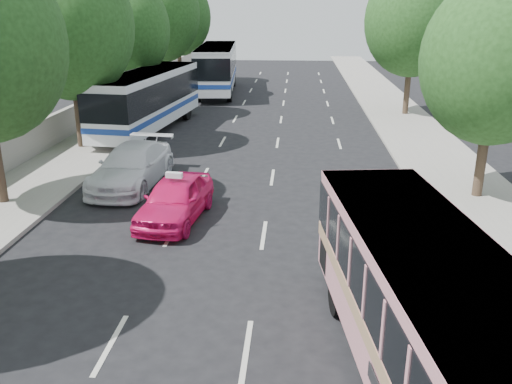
# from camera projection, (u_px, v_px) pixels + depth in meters

# --- Properties ---
(ground) EXTENTS (120.00, 120.00, 0.00)m
(ground) POSITION_uv_depth(u_px,v_px,m) (213.00, 299.00, 13.26)
(ground) COLOR black
(ground) RESTS_ON ground
(sidewalk_left) EXTENTS (4.00, 90.00, 0.15)m
(sidewalk_left) POSITION_uv_depth(u_px,v_px,m) (123.00, 123.00, 32.67)
(sidewalk_left) COLOR #9E998E
(sidewalk_left) RESTS_ON ground
(sidewalk_right) EXTENTS (4.00, 90.00, 0.12)m
(sidewalk_right) POSITION_uv_depth(u_px,v_px,m) (409.00, 127.00, 31.49)
(sidewalk_right) COLOR #9E998E
(sidewalk_right) RESTS_ON ground
(low_wall) EXTENTS (0.30, 90.00, 1.50)m
(low_wall) POSITION_uv_depth(u_px,v_px,m) (92.00, 109.00, 32.52)
(low_wall) COLOR #9E998E
(low_wall) RESTS_ON sidewalk_left
(tree_left_c) EXTENTS (6.00, 6.00, 9.35)m
(tree_left_c) POSITION_uv_depth(u_px,v_px,m) (70.00, 21.00, 24.98)
(tree_left_c) COLOR #38281E
(tree_left_c) RESTS_ON ground
(tree_left_d) EXTENTS (5.52, 5.52, 8.60)m
(tree_left_d) POSITION_uv_depth(u_px,v_px,m) (125.00, 25.00, 32.67)
(tree_left_d) COLOR #38281E
(tree_left_d) RESTS_ON ground
(tree_left_e) EXTENTS (6.30, 6.30, 9.82)m
(tree_left_e) POSITION_uv_depth(u_px,v_px,m) (158.00, 10.00, 39.94)
(tree_left_e) COLOR #38281E
(tree_left_e) RESTS_ON ground
(tree_left_f) EXTENTS (5.88, 5.88, 9.16)m
(tree_left_f) POSITION_uv_depth(u_px,v_px,m) (178.00, 14.00, 47.63)
(tree_left_f) COLOR #38281E
(tree_left_f) RESTS_ON ground
(tree_right_near) EXTENTS (5.10, 5.10, 7.95)m
(tree_right_near) POSITION_uv_depth(u_px,v_px,m) (499.00, 55.00, 18.42)
(tree_right_near) COLOR #38281E
(tree_right_near) RESTS_ON ground
(tree_right_far) EXTENTS (6.00, 6.00, 9.35)m
(tree_right_far) POSITION_uv_depth(u_px,v_px,m) (415.00, 17.00, 33.17)
(tree_right_far) COLOR #38281E
(tree_right_far) RESTS_ON ground
(pink_bus) EXTENTS (3.51, 9.45, 2.94)m
(pink_bus) POSITION_uv_depth(u_px,v_px,m) (429.00, 306.00, 9.51)
(pink_bus) COLOR #CC838D
(pink_bus) RESTS_ON ground
(pink_taxi) EXTENTS (2.23, 4.51, 1.48)m
(pink_taxi) POSITION_uv_depth(u_px,v_px,m) (175.00, 199.00, 17.91)
(pink_taxi) COLOR #E31361
(pink_taxi) RESTS_ON ground
(white_pickup) EXTENTS (2.60, 5.60, 1.58)m
(white_pickup) POSITION_uv_depth(u_px,v_px,m) (132.00, 166.00, 21.35)
(white_pickup) COLOR white
(white_pickup) RESTS_ON ground
(tour_coach_front) EXTENTS (3.66, 11.41, 3.35)m
(tour_coach_front) POSITION_uv_depth(u_px,v_px,m) (148.00, 96.00, 30.07)
(tour_coach_front) COLOR white
(tour_coach_front) RESTS_ON ground
(tour_coach_rear) EXTENTS (3.64, 12.61, 3.72)m
(tour_coach_rear) POSITION_uv_depth(u_px,v_px,m) (217.00, 65.00, 43.44)
(tour_coach_rear) COLOR silver
(tour_coach_rear) RESTS_ON ground
(taxi_roof_sign) EXTENTS (0.57, 0.24, 0.18)m
(taxi_roof_sign) POSITION_uv_depth(u_px,v_px,m) (174.00, 175.00, 17.63)
(taxi_roof_sign) COLOR silver
(taxi_roof_sign) RESTS_ON pink_taxi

